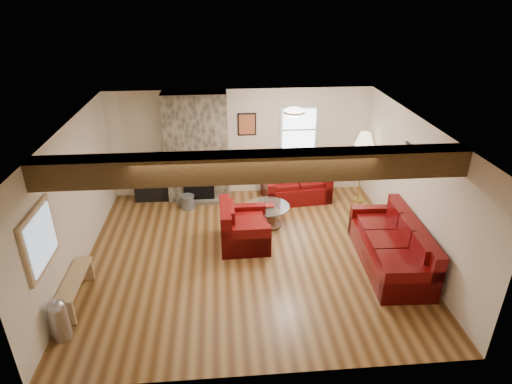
# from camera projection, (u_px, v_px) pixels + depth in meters

# --- Properties ---
(room) EXTENTS (8.00, 8.00, 8.00)m
(room) POSITION_uv_depth(u_px,v_px,m) (249.00, 195.00, 7.47)
(room) COLOR #5A3617
(room) RESTS_ON ground
(floor) EXTENTS (6.00, 6.00, 0.00)m
(floor) POSITION_uv_depth(u_px,v_px,m) (249.00, 255.00, 8.02)
(floor) COLOR #5A3617
(floor) RESTS_ON ground
(oak_beam) EXTENTS (6.00, 0.36, 0.38)m
(oak_beam) POSITION_uv_depth(u_px,v_px,m) (255.00, 166.00, 5.89)
(oak_beam) COLOR #362210
(oak_beam) RESTS_ON room
(chimney_breast) EXTENTS (1.40, 0.67, 2.50)m
(chimney_breast) POSITION_uv_depth(u_px,v_px,m) (197.00, 149.00, 9.64)
(chimney_breast) COLOR #38332B
(chimney_breast) RESTS_ON floor
(back_window) EXTENTS (0.90, 0.08, 1.10)m
(back_window) POSITION_uv_depth(u_px,v_px,m) (299.00, 129.00, 9.87)
(back_window) COLOR silver
(back_window) RESTS_ON room
(hatch_window) EXTENTS (0.08, 1.00, 0.90)m
(hatch_window) POSITION_uv_depth(u_px,v_px,m) (40.00, 239.00, 5.82)
(hatch_window) COLOR #A57F57
(hatch_window) RESTS_ON room
(ceiling_dome) EXTENTS (0.40, 0.40, 0.18)m
(ceiling_dome) POSITION_uv_depth(u_px,v_px,m) (294.00, 113.00, 7.83)
(ceiling_dome) COLOR silver
(ceiling_dome) RESTS_ON room
(artwork_back) EXTENTS (0.42, 0.06, 0.52)m
(artwork_back) POSITION_uv_depth(u_px,v_px,m) (247.00, 124.00, 9.71)
(artwork_back) COLOR black
(artwork_back) RESTS_ON room
(artwork_right) EXTENTS (0.06, 0.55, 0.42)m
(artwork_right) POSITION_uv_depth(u_px,v_px,m) (410.00, 157.00, 7.75)
(artwork_right) COLOR black
(artwork_right) RESTS_ON room
(sofa_three) EXTENTS (1.04, 2.28, 0.86)m
(sofa_three) POSITION_uv_depth(u_px,v_px,m) (391.00, 244.00, 7.57)
(sofa_three) COLOR #48050A
(sofa_three) RESTS_ON floor
(loveseat) EXTENTS (1.59, 1.01, 0.80)m
(loveseat) POSITION_uv_depth(u_px,v_px,m) (296.00, 183.00, 9.94)
(loveseat) COLOR #48050A
(loveseat) RESTS_ON floor
(armchair_red) EXTENTS (0.93, 1.06, 0.85)m
(armchair_red) POSITION_uv_depth(u_px,v_px,m) (244.00, 225.00, 8.19)
(armchair_red) COLOR #48050A
(armchair_red) RESTS_ON floor
(coffee_table) EXTENTS (0.90, 0.90, 0.47)m
(coffee_table) POSITION_uv_depth(u_px,v_px,m) (268.00, 215.00, 8.93)
(coffee_table) COLOR #482817
(coffee_table) RESTS_ON floor
(tv_cabinet) EXTENTS (0.98, 0.39, 0.49)m
(tv_cabinet) POSITION_uv_depth(u_px,v_px,m) (157.00, 189.00, 10.03)
(tv_cabinet) COLOR black
(tv_cabinet) RESTS_ON floor
(television) EXTENTS (0.82, 0.11, 0.47)m
(television) POSITION_uv_depth(u_px,v_px,m) (155.00, 170.00, 9.82)
(television) COLOR black
(television) RESTS_ON tv_cabinet
(floor_lamp) EXTENTS (0.43, 0.43, 1.66)m
(floor_lamp) POSITION_uv_depth(u_px,v_px,m) (364.00, 143.00, 9.43)
(floor_lamp) COLOR tan
(floor_lamp) RESTS_ON floor
(pine_bench) EXTENTS (0.27, 1.17, 0.44)m
(pine_bench) POSITION_uv_depth(u_px,v_px,m) (76.00, 289.00, 6.77)
(pine_bench) COLOR #A57F57
(pine_bench) RESTS_ON floor
(pedal_bin) EXTENTS (0.28, 0.28, 0.67)m
(pedal_bin) POSITION_uv_depth(u_px,v_px,m) (59.00, 319.00, 6.01)
(pedal_bin) COLOR #A2A2A7
(pedal_bin) RESTS_ON floor
(coal_bucket) EXTENTS (0.33, 0.33, 0.32)m
(coal_bucket) POSITION_uv_depth(u_px,v_px,m) (188.00, 202.00, 9.63)
(coal_bucket) COLOR slate
(coal_bucket) RESTS_ON floor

